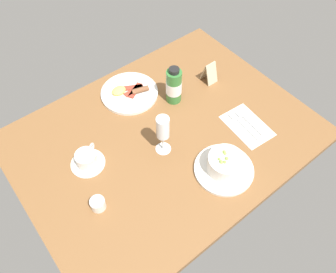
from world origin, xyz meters
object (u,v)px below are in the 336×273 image
object	(u,v)px
wine_glass	(163,129)
menu_card	(209,72)
cutlery_setting	(247,125)
breakfast_plate	(129,93)
sauce_bottle_green	(174,86)
creamer_jug	(98,204)
coffee_cup	(87,159)
porridge_bowl	(225,165)

from	to	relation	value
wine_glass	menu_card	distance (cm)	41.82
wine_glass	menu_card	size ratio (longest dim) A/B	1.86
cutlery_setting	breakfast_plate	xyz separation A→B (cm)	(-26.52, 42.22, 0.69)
menu_card	sauce_bottle_green	bearing A→B (deg)	178.17
sauce_bottle_green	cutlery_setting	bearing A→B (deg)	-64.09
creamer_jug	wine_glass	bearing A→B (deg)	9.60
sauce_bottle_green	breakfast_plate	world-z (taller)	sauce_bottle_green
coffee_cup	cutlery_setting	bearing A→B (deg)	-21.79
cutlery_setting	creamer_jug	xyz separation A→B (cm)	(-63.35, 6.06, 1.86)
creamer_jug	menu_card	bearing A→B (deg)	17.58
creamer_jug	wine_glass	size ratio (longest dim) A/B	0.34
cutlery_setting	coffee_cup	size ratio (longest dim) A/B	1.65
cutlery_setting	wine_glass	distance (cm)	36.29
cutlery_setting	coffee_cup	xyz separation A→B (cm)	(-57.62, 23.03, 2.39)
creamer_jug	menu_card	distance (cm)	72.00
coffee_cup	sauce_bottle_green	size ratio (longest dim) A/B	0.74
wine_glass	sauce_bottle_green	distance (cm)	25.68
cutlery_setting	sauce_bottle_green	xyz separation A→B (cm)	(-13.80, 28.40, 7.46)
creamer_jug	breakfast_plate	distance (cm)	51.62
cutlery_setting	creamer_jug	world-z (taller)	creamer_jug
sauce_bottle_green	menu_card	bearing A→B (deg)	-1.83
porridge_bowl	creamer_jug	world-z (taller)	porridge_bowl
creamer_jug	wine_glass	world-z (taller)	wine_glass
coffee_cup	breakfast_plate	xyz separation A→B (cm)	(31.10, 19.19, -1.71)
sauce_bottle_green	porridge_bowl	bearing A→B (deg)	-101.32
porridge_bowl	coffee_cup	world-z (taller)	porridge_bowl
breakfast_plate	menu_card	bearing A→B (deg)	-24.42
coffee_cup	sauce_bottle_green	bearing A→B (deg)	6.99
porridge_bowl	breakfast_plate	world-z (taller)	porridge_bowl
coffee_cup	wine_glass	size ratio (longest dim) A/B	0.71
breakfast_plate	cutlery_setting	bearing A→B (deg)	-57.86
porridge_bowl	coffee_cup	distance (cm)	48.60
coffee_cup	menu_card	world-z (taller)	menu_card
coffee_cup	sauce_bottle_green	xyz separation A→B (cm)	(43.82, 5.37, 5.07)
cutlery_setting	breakfast_plate	size ratio (longest dim) A/B	0.85
porridge_bowl	creamer_jug	xyz separation A→B (cm)	(-42.01, 15.35, -1.43)
porridge_bowl	cutlery_setting	size ratio (longest dim) A/B	1.04
menu_card	porridge_bowl	bearing A→B (deg)	-125.64
coffee_cup	menu_card	xyz separation A→B (cm)	(62.87, 4.77, 1.97)
porridge_bowl	creamer_jug	size ratio (longest dim) A/B	3.55
porridge_bowl	menu_card	size ratio (longest dim) A/B	2.26
cutlery_setting	menu_card	distance (cm)	28.62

